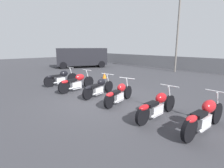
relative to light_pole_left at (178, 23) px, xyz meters
The scene contains 11 objects.
ground_plane 11.11m from the light_pole_left, 76.36° to the right, with size 60.00×60.00×0.00m, color #38383D.
fence_back 4.42m from the light_pole_left, 26.72° to the left, with size 40.00×0.04×1.27m.
light_pole_left is the anchor object (origin of this frame).
motorcycle_slot_0 10.83m from the light_pole_left, 98.61° to the right, with size 0.69×2.06×1.00m.
motorcycle_slot_1 10.72m from the light_pole_left, 88.78° to the right, with size 0.66×2.19×1.00m.
motorcycle_slot_2 10.63m from the light_pole_left, 80.14° to the right, with size 0.78×2.02×0.94m.
motorcycle_slot_3 10.98m from the light_pole_left, 72.64° to the right, with size 0.85×1.95×0.93m.
motorcycle_slot_4 11.70m from the light_pole_left, 63.78° to the right, with size 0.66×2.14×0.94m.
motorcycle_slot_5 12.21m from the light_pole_left, 57.48° to the right, with size 0.67×2.22×0.99m.
parked_van 9.94m from the light_pole_left, 152.45° to the right, with size 3.98×5.53×2.02m.
traffic_cone_far 7.98m from the light_pole_left, 103.48° to the right, with size 0.29×0.29×0.41m.
Camera 1 is at (5.41, -4.41, 2.22)m, focal length 28.00 mm.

